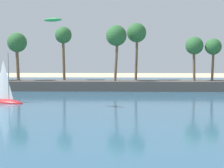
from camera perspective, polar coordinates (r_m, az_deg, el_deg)
The scene contains 4 objects.
sea at distance 57.45m, azimuth -0.80°, elevation -1.59°, with size 220.00×91.83×0.06m, color #33607F.
palm_headland at distance 63.05m, azimuth 1.80°, elevation 1.92°, with size 119.20×6.15×12.91m.
sailboat_near_shore at distance 47.59m, azimuth -16.86°, elevation -2.22°, with size 5.03×3.26×7.03m.
kite_aloft_high_over_bay at distance 41.74m, azimuth -9.70°, elevation 10.33°, with size 2.69×0.91×0.38m, color green.
Camera 1 is at (2.42, -2.66, 6.03)m, focal length 55.75 mm.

